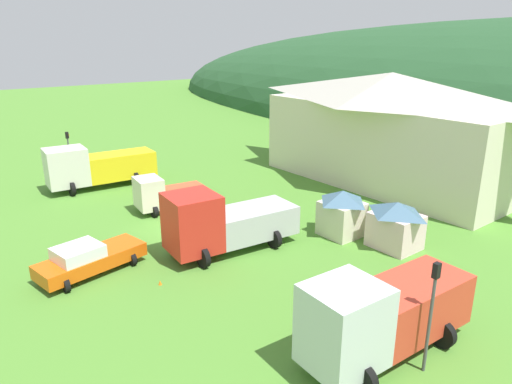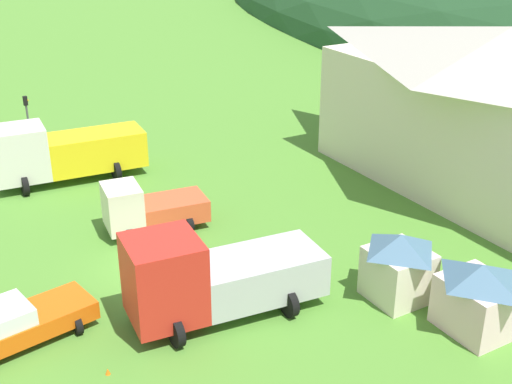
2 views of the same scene
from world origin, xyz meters
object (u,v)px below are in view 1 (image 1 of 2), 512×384
Objects in this scene: play_shed_pink at (396,224)px; traffic_cone_near_pickup at (160,285)px; traffic_light_west at (69,149)px; traffic_light_east at (432,307)px; depot_building at (388,128)px; tow_truck_silver at (381,314)px; flatbed_truck_yellow at (95,166)px; service_pickup_orange at (88,258)px; play_shed_cream at (342,212)px; light_truck_cream at (165,194)px; crane_truck_red at (222,222)px.

play_shed_pink reaches higher than traffic_cone_near_pickup.
traffic_light_west is 33.46m from traffic_light_east.
tow_truck_silver is at bearing -53.10° from depot_building.
flatbed_truck_yellow is 2.20× the size of traffic_light_west.
traffic_light_west is (-18.72, 4.96, 1.56)m from service_pickup_orange.
play_shed_cream is (5.28, -11.06, -3.13)m from depot_building.
traffic_cone_near_pickup is at bearing -157.85° from traffic_light_east.
light_truck_cream is 10.95× the size of traffic_cone_near_pickup.
crane_truck_red is (-5.58, -8.05, 0.36)m from play_shed_pink.
play_shed_cream reaches higher than service_pickup_orange.
service_pickup_orange reaches higher than traffic_cone_near_pickup.
crane_truck_red is (16.08, 1.25, 0.00)m from flatbed_truck_yellow.
service_pickup_orange is 1.46× the size of traffic_light_west.
traffic_light_east is at bearing 97.61° from flatbed_truck_yellow.
traffic_cone_near_pickup is at bearing 84.20° from flatbed_truck_yellow.
traffic_light_west is at bearing -132.08° from depot_building.
traffic_light_west is at bearing -176.63° from traffic_light_east.
traffic_light_west is (-17.94, -19.86, -2.20)m from depot_building.
tow_truck_silver is 1.87m from traffic_light_east.
flatbed_truck_yellow is (-21.67, -9.30, 0.36)m from play_shed_pink.
traffic_light_east is (14.68, 6.93, 1.79)m from service_pickup_orange.
depot_building reaches higher than play_shed_cream.
light_truck_cream reaches higher than traffic_cone_near_pickup.
service_pickup_orange is 16.33m from traffic_light_east.
crane_truck_red is at bearing -81.25° from depot_building.
traffic_cone_near_pickup is (-9.88, -4.00, -1.80)m from tow_truck_silver.
flatbed_truck_yellow is (-13.31, -19.29, -2.82)m from depot_building.
traffic_cone_near_pickup is at bearing -6.96° from traffic_light_west.
service_pickup_orange is at bearing 46.06° from light_truck_cream.
traffic_light_east is 9.37× the size of traffic_cone_near_pickup.
service_pickup_orange is at bearing -88.18° from depot_building.
depot_building is 4.31× the size of light_truck_cream.
play_shed_pink is 0.72× the size of traffic_light_west.
depot_building is 5.03× the size of traffic_light_east.
tow_truck_silver is at bearing 96.40° from flatbed_truck_yellow.
depot_building is 2.89× the size of tow_truck_silver.
crane_truck_red is at bearing -124.73° from play_shed_pink.
play_shed_cream is at bearing 151.55° from service_pickup_orange.
flatbed_truck_yellow is at bearing -124.60° from depot_building.
crane_truck_red reaches higher than service_pickup_orange.
play_shed_pink is at bearing 131.95° from traffic_light_east.
depot_building reaches higher than traffic_light_east.
flatbed_truck_yellow reaches higher than traffic_cone_near_pickup.
traffic_light_west reaches higher than tow_truck_silver.
crane_truck_red is at bearing 99.27° from flatbed_truck_yellow.
traffic_light_west is 0.90× the size of traffic_light_east.
play_shed_cream is at bearing -160.76° from play_shed_pink.
play_shed_cream is 0.37× the size of crane_truck_red.
crane_truck_red reaches higher than light_truck_cream.
play_shed_pink is 0.37× the size of tow_truck_silver.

